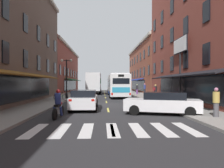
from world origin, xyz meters
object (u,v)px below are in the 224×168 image
(sedan_mid, at_px, (84,100))
(transit_bus, at_px, (117,85))
(box_truck, at_px, (94,83))
(bicycle_near, at_px, (61,97))
(sedan_near, at_px, (162,103))
(pedestrian_near, at_px, (155,91))
(billboard_sign, at_px, (180,52))
(motorcycle_rider, at_px, (58,106))
(pedestrian_rear, at_px, (137,89))
(street_lamp_twin, at_px, (66,77))
(pedestrian_far, at_px, (145,89))
(pedestrian_mid, at_px, (216,102))
(sedan_far, at_px, (97,89))

(sedan_mid, bearing_deg, transit_bus, 76.56)
(transit_bus, distance_m, box_truck, 7.77)
(sedan_mid, relative_size, bicycle_near, 2.79)
(transit_bus, xyz_separation_m, box_truck, (-3.75, 6.80, 0.24))
(transit_bus, relative_size, sedan_mid, 2.66)
(sedan_near, distance_m, pedestrian_near, 11.79)
(billboard_sign, relative_size, sedan_near, 1.26)
(motorcycle_rider, height_order, pedestrian_rear, pedestrian_rear)
(billboard_sign, distance_m, pedestrian_rear, 15.83)
(transit_bus, distance_m, street_lamp_twin, 8.70)
(transit_bus, distance_m, motorcycle_rider, 19.53)
(sedan_mid, xyz_separation_m, pedestrian_far, (8.56, 18.60, 0.34))
(sedan_mid, distance_m, pedestrian_mid, 9.01)
(box_truck, distance_m, sedan_far, 9.57)
(billboard_sign, distance_m, box_truck, 20.58)
(transit_bus, bearing_deg, sedan_mid, -103.44)
(pedestrian_far, height_order, pedestrian_rear, pedestrian_far)
(billboard_sign, distance_m, pedestrian_near, 6.53)
(billboard_sign, height_order, sedan_near, billboard_sign)
(pedestrian_rear, xyz_separation_m, street_lamp_twin, (-10.29, -9.33, 1.80))
(sedan_mid, bearing_deg, motorcycle_rider, -106.86)
(box_truck, xyz_separation_m, bicycle_near, (-3.02, -15.02, -1.46))
(transit_bus, xyz_separation_m, sedan_near, (1.62, -17.86, -0.99))
(sedan_near, bearing_deg, box_truck, 102.29)
(bicycle_near, xyz_separation_m, pedestrian_near, (10.95, 1.87, 0.54))
(sedan_far, bearing_deg, pedestrian_far, -56.35)
(billboard_sign, relative_size, pedestrian_far, 3.43)
(sedan_far, xyz_separation_m, pedestrian_near, (7.72, -22.64, 0.31))
(billboard_sign, distance_m, street_lamp_twin, 13.44)
(motorcycle_rider, distance_m, bicycle_near, 10.88)
(pedestrian_near, distance_m, street_lamp_twin, 10.97)
(sedan_near, bearing_deg, pedestrian_near, 77.48)
(sedan_near, xyz_separation_m, sedan_far, (-5.16, 34.15, 0.00))
(sedan_mid, bearing_deg, pedestrian_near, 48.25)
(sedan_mid, xyz_separation_m, pedestrian_mid, (7.67, -4.72, 0.22))
(bicycle_near, relative_size, pedestrian_far, 0.92)
(transit_bus, xyz_separation_m, pedestrian_rear, (3.68, 3.79, -0.71))
(box_truck, relative_size, street_lamp_twin, 1.70)
(pedestrian_mid, distance_m, street_lamp_twin, 17.91)
(transit_bus, height_order, motorcycle_rider, transit_bus)
(pedestrian_far, bearing_deg, sedan_far, 116.55)
(motorcycle_rider, bearing_deg, sedan_far, 88.00)
(billboard_sign, height_order, pedestrian_far, billboard_sign)
(sedan_near, distance_m, street_lamp_twin, 14.97)
(billboard_sign, height_order, street_lamp_twin, billboard_sign)
(sedan_mid, relative_size, pedestrian_near, 2.73)
(pedestrian_far, bearing_deg, billboard_sign, -95.95)
(pedestrian_rear, bearing_deg, sedan_near, 55.70)
(street_lamp_twin, bearing_deg, pedestrian_far, 38.09)
(billboard_sign, xyz_separation_m, pedestrian_far, (-0.30, 14.99, -3.89))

